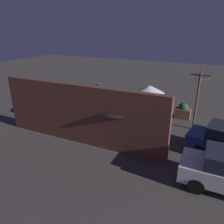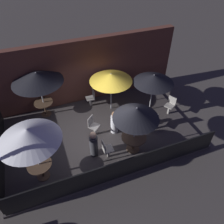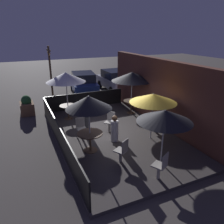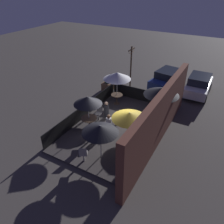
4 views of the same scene
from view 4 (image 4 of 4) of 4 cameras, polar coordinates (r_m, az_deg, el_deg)
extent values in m
plane|color=#423D3A|center=(14.11, 1.20, -4.17)|extent=(60.00, 60.00, 0.00)
cube|color=#383333|center=(14.07, 1.21, -3.97)|extent=(8.17, 4.99, 0.12)
cube|color=brown|center=(12.37, 12.48, -1.44)|extent=(9.77, 0.36, 3.31)
cube|color=black|center=(14.89, -7.10, 0.41)|extent=(7.97, 0.05, 0.95)
cube|color=black|center=(16.97, 7.71, 4.49)|extent=(0.05, 4.79, 0.95)
cylinder|color=#B2B2B7|center=(16.01, 1.30, 6.14)|extent=(0.05, 0.05, 2.49)
cone|color=silver|center=(15.61, 1.35, 9.47)|extent=(1.99, 1.99, 0.49)
cylinder|color=#B2B2B7|center=(13.36, -6.13, -0.24)|extent=(0.05, 0.05, 2.23)
cone|color=black|center=(12.92, -6.35, 3.06)|extent=(1.72, 1.72, 0.48)
cylinder|color=#B2B2B7|center=(14.41, 12.42, 1.94)|extent=(0.05, 0.05, 2.34)
cone|color=black|center=(13.98, 12.85, 5.28)|extent=(2.23, 2.23, 0.47)
cylinder|color=#B2B2B7|center=(11.25, -2.98, -7.72)|extent=(0.05, 0.05, 2.00)
cone|color=black|center=(10.76, -3.09, -4.42)|extent=(1.87, 1.87, 0.40)
cylinder|color=#B2B2B7|center=(12.21, 4.44, -4.16)|extent=(0.05, 0.05, 2.02)
cone|color=gold|center=(11.75, 4.61, -0.89)|extent=(1.96, 1.96, 0.36)
cylinder|color=#4C3828|center=(16.58, 1.25, 2.28)|extent=(0.48, 0.48, 0.02)
cylinder|color=#4C3828|center=(16.42, 1.27, 3.34)|extent=(0.08, 0.08, 0.71)
cylinder|color=#4C3828|center=(16.24, 1.28, 4.51)|extent=(0.87, 0.87, 0.04)
cylinder|color=#4C3828|center=(13.97, -5.88, -4.10)|extent=(0.55, 0.55, 0.02)
cylinder|color=#4C3828|center=(13.77, -5.96, -2.92)|extent=(0.08, 0.08, 0.72)
cylinder|color=#4C3828|center=(13.56, -6.04, -1.60)|extent=(0.99, 0.99, 0.04)
cylinder|color=#4C3828|center=(15.01, 11.92, -1.91)|extent=(0.48, 0.48, 0.02)
cylinder|color=#4C3828|center=(14.82, 12.06, -0.81)|extent=(0.08, 0.08, 0.71)
cylinder|color=#4C3828|center=(14.63, 12.22, 0.42)|extent=(0.88, 0.88, 0.04)
cube|color=gray|center=(14.60, -3.55, -1.24)|extent=(0.08, 0.08, 0.45)
cube|color=gray|center=(14.47, -3.58, -0.42)|extent=(0.40, 0.40, 0.04)
cube|color=gray|center=(14.47, -3.23, 0.72)|extent=(0.03, 0.40, 0.44)
cube|color=gray|center=(13.16, 8.37, -5.74)|extent=(0.08, 0.08, 0.43)
cube|color=gray|center=(13.03, 8.45, -4.92)|extent=(0.42, 0.42, 0.04)
cube|color=gray|center=(12.75, 8.19, -4.47)|extent=(0.05, 0.40, 0.44)
cube|color=gray|center=(12.73, -6.23, -7.01)|extent=(0.11, 0.11, 0.43)
cube|color=gray|center=(12.59, -6.29, -6.16)|extent=(0.55, 0.55, 0.04)
cube|color=gray|center=(12.30, -6.40, -5.79)|extent=(0.23, 0.36, 0.44)
cube|color=gray|center=(11.59, -7.35, -11.59)|extent=(0.11, 0.11, 0.47)
cube|color=gray|center=(11.42, -7.44, -10.65)|extent=(0.54, 0.54, 0.04)
cube|color=gray|center=(11.13, -7.64, -10.36)|extent=(0.22, 0.37, 0.44)
cube|color=gray|center=(14.11, 1.41, -2.41)|extent=(0.11, 0.11, 0.47)
cube|color=gray|center=(13.97, 1.42, -1.53)|extent=(0.57, 0.57, 0.04)
cube|color=gray|center=(13.88, 2.16, -0.61)|extent=(0.32, 0.29, 0.44)
cylinder|color=#333338|center=(14.65, -1.47, 0.15)|extent=(0.45, 0.45, 0.97)
sphere|color=tan|center=(14.34, -1.50, 2.25)|extent=(0.26, 0.26, 0.26)
cylinder|color=silver|center=(13.41, -0.85, -3.26)|extent=(0.44, 0.44, 0.92)
sphere|color=brown|center=(13.09, -0.87, -1.19)|extent=(0.24, 0.24, 0.24)
cube|color=brown|center=(18.91, -1.03, 6.86)|extent=(1.06, 0.74, 0.68)
ellipsoid|color=#235128|center=(18.72, -1.04, 8.14)|extent=(0.69, 0.55, 0.62)
cylinder|color=brown|center=(18.36, 4.92, 11.13)|extent=(0.12, 0.12, 3.72)
cube|color=brown|center=(17.87, 5.16, 15.98)|extent=(1.10, 0.08, 0.08)
sphere|color=#F4B260|center=(18.31, 5.76, 15.85)|extent=(0.07, 0.07, 0.07)
sphere|color=#F4B260|center=(18.17, 5.50, 15.48)|extent=(0.07, 0.07, 0.07)
sphere|color=#F4B260|center=(18.02, 5.24, 15.20)|extent=(0.07, 0.07, 0.07)
sphere|color=#F4B260|center=(17.86, 4.99, 15.06)|extent=(0.07, 0.07, 0.07)
sphere|color=#F4B260|center=(17.69, 4.74, 15.07)|extent=(0.07, 0.07, 0.07)
sphere|color=#F4B260|center=(17.51, 4.48, 15.18)|extent=(0.07, 0.07, 0.07)
cube|color=navy|center=(19.70, 14.23, 7.98)|extent=(4.13, 2.31, 0.70)
cube|color=#1E232D|center=(19.46, 14.48, 9.73)|extent=(2.37, 1.89, 0.60)
cylinder|color=black|center=(18.54, 14.66, 5.19)|extent=(0.66, 0.28, 0.64)
cylinder|color=black|center=(19.15, 10.32, 6.61)|extent=(0.66, 0.28, 0.64)
cylinder|color=black|center=(20.60, 17.61, 7.44)|extent=(0.66, 0.28, 0.64)
cylinder|color=black|center=(21.16, 13.60, 8.69)|extent=(0.66, 0.28, 0.64)
cube|color=silver|center=(19.30, 21.62, 6.18)|extent=(3.89, 1.73, 0.70)
cube|color=#1E232D|center=(19.06, 22.00, 7.94)|extent=(2.14, 1.58, 0.60)
cylinder|color=black|center=(18.30, 23.20, 3.21)|extent=(0.64, 0.18, 0.64)
cylinder|color=black|center=(18.45, 18.33, 4.45)|extent=(0.64, 0.18, 0.64)
cylinder|color=black|center=(20.49, 24.21, 5.96)|extent=(0.64, 0.18, 0.64)
cylinder|color=black|center=(20.62, 19.83, 7.06)|extent=(0.64, 0.18, 0.64)
camera|label=1|loc=(17.85, 52.43, 12.90)|focal=35.00mm
camera|label=2|loc=(16.92, -17.30, 27.05)|focal=35.00mm
camera|label=3|loc=(9.98, -44.35, 0.27)|focal=35.00mm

